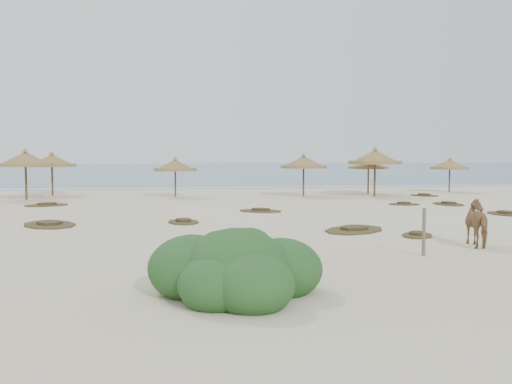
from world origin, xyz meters
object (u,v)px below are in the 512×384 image
Objects in this scene: palapa_0 at (52,161)px; palapa_1 at (25,160)px; horse at (481,223)px; bush at (237,271)px.

palapa_1 reaches higher than palapa_0.
bush is (-7.86, -4.90, -0.19)m from horse.
bush is (9.02, -27.76, -1.72)m from palapa_0.
palapa_0 is 0.77× the size of palapa_1.
palapa_1 is 26.37m from bush.
horse is (17.70, -19.50, -1.66)m from palapa_1.
horse is 0.47× the size of bush.
horse is at bearing -47.77° from palapa_1.
horse is (16.89, -22.86, -1.53)m from palapa_0.
palapa_0 is 29.24m from bush.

